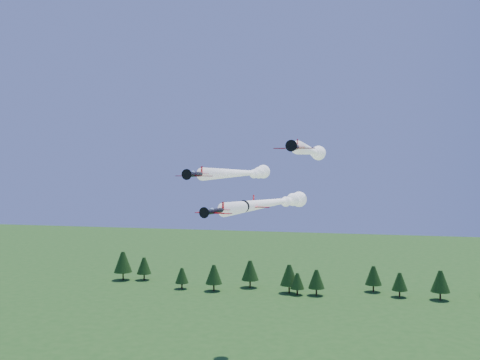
% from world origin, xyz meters
% --- Properties ---
extents(plane_lead, '(14.55, 46.11, 3.70)m').
position_xyz_m(plane_lead, '(3.75, 17.39, 40.00)').
color(plane_lead, black).
rests_on(plane_lead, ground).
extents(plane_left, '(9.65, 52.49, 3.70)m').
position_xyz_m(plane_left, '(-5.79, 29.33, 46.17)').
color(plane_left, black).
rests_on(plane_left, ground).
extents(plane_right, '(7.33, 47.08, 3.70)m').
position_xyz_m(plane_right, '(10.99, 26.08, 51.18)').
color(plane_right, black).
rests_on(plane_right, ground).
extents(plane_slot, '(8.30, 9.06, 2.93)m').
position_xyz_m(plane_slot, '(0.66, 6.61, 40.13)').
color(plane_slot, black).
rests_on(plane_slot, ground).
extents(treeline, '(170.53, 21.58, 11.98)m').
position_xyz_m(treeline, '(-0.68, 109.28, 6.58)').
color(treeline, '#382314').
rests_on(treeline, ground).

